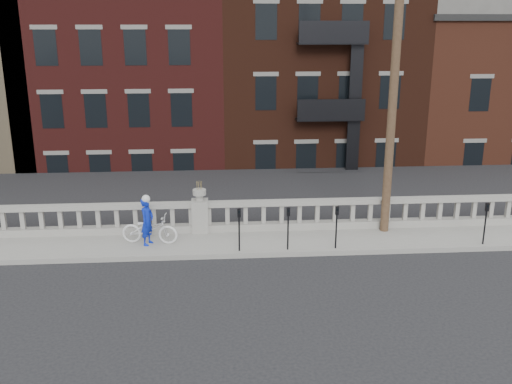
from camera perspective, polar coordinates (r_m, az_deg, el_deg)
The scene contains 12 objects.
ground at distance 15.74m, azimuth -5.86°, elevation -9.46°, with size 120.00×120.00×0.00m, color black.
sidewalk at distance 18.46m, azimuth -5.63°, elevation -5.18°, with size 32.00×2.20×0.15m, color gray.
balustrade at distance 19.16m, azimuth -5.61°, elevation -2.56°, with size 28.00×0.34×1.03m.
planter_pedestal at distance 19.09m, azimuth -5.63°, elevation -2.02°, with size 0.55×0.55×1.76m.
lower_level at distance 37.44m, azimuth -4.19°, elevation 9.93°, with size 80.00×44.00×20.80m.
utility_pole at distance 18.71m, azimuth 13.67°, elevation 11.03°, with size 1.60×0.28×10.00m.
parking_meter_a at distance 17.34m, azimuth -1.70°, elevation -3.30°, with size 0.10×0.09×1.36m.
parking_meter_b at distance 17.47m, azimuth 3.23°, elevation -3.18°, with size 0.10×0.09×1.36m.
parking_meter_c at distance 17.72m, azimuth 8.05°, elevation -3.03°, with size 0.10×0.09×1.36m.
parking_meter_d at distance 19.27m, azimuth 21.99°, elevation -2.50°, with size 0.10×0.09×1.36m.
bicycle at distance 18.40m, azimuth -10.59°, elevation -3.65°, with size 0.62×1.79×0.94m, color silver.
cyclist at distance 18.20m, azimuth -10.83°, elevation -2.92°, with size 0.55×0.36×1.52m, color #0C22B5.
Camera 1 is at (0.56, -14.16, 6.86)m, focal length 40.00 mm.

